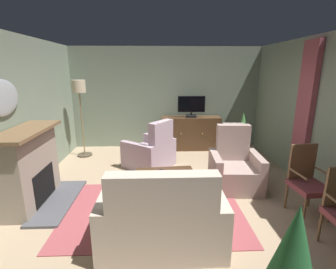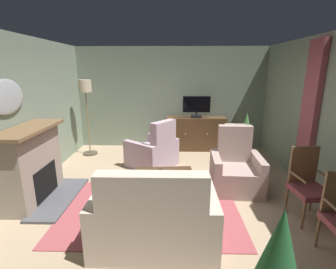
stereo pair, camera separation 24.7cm
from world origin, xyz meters
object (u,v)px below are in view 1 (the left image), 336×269
at_px(folded_newspaper, 166,173).
at_px(side_chair_mid_row, 307,180).
at_px(television, 191,106).
at_px(armchair_facing_sofa, 151,152).
at_px(tv_cabinet, 190,134).
at_px(sofa_floral, 163,220).
at_px(fireplace, 30,169).
at_px(potted_plant_tall_palm_by_window, 242,138).
at_px(armchair_near_window, 235,169).
at_px(potted_plant_on_hearth_side, 293,256).
at_px(floor_lamp, 80,99).
at_px(wall_mirror_oval, 2,98).
at_px(coffee_table, 165,176).
at_px(tv_remote, 159,171).

distance_m(folded_newspaper, side_chair_mid_row, 2.15).
bearing_deg(television, armchair_facing_sofa, -131.26).
distance_m(tv_cabinet, sofa_floral, 3.93).
xyz_separation_m(fireplace, armchair_facing_sofa, (1.86, 1.50, -0.26)).
bearing_deg(potted_plant_tall_palm_by_window, side_chair_mid_row, -75.72).
bearing_deg(armchair_near_window, sofa_floral, -130.78).
xyz_separation_m(tv_cabinet, potted_plant_on_hearth_side, (0.26, -4.78, 0.20)).
height_order(armchair_facing_sofa, armchair_near_window, armchair_near_window).
bearing_deg(side_chair_mid_row, floor_lamp, 146.19).
height_order(tv_cabinet, television, television).
height_order(wall_mirror_oval, coffee_table, wall_mirror_oval).
relative_size(folded_newspaper, armchair_facing_sofa, 0.24).
bearing_deg(potted_plant_on_hearth_side, armchair_facing_sofa, 110.00).
relative_size(sofa_floral, potted_plant_on_hearth_side, 1.37).
xyz_separation_m(television, floor_lamp, (-2.73, -0.40, 0.25)).
bearing_deg(side_chair_mid_row, television, 113.16).
distance_m(fireplace, side_chair_mid_row, 4.25).
bearing_deg(side_chair_mid_row, tv_remote, 163.99).
relative_size(fireplace, floor_lamp, 0.77).
relative_size(television, floor_lamp, 0.38).
xyz_separation_m(fireplace, tv_cabinet, (2.90, 2.73, -0.17)).
bearing_deg(sofa_floral, fireplace, 151.90).
bearing_deg(side_chair_mid_row, folded_newspaper, 165.06).
height_order(television, folded_newspaper, television).
bearing_deg(armchair_near_window, wall_mirror_oval, -172.95).
xyz_separation_m(coffee_table, side_chair_mid_row, (2.08, -0.58, 0.16)).
relative_size(wall_mirror_oval, television, 1.19).
bearing_deg(tv_remote, potted_plant_on_hearth_side, -118.55).
bearing_deg(fireplace, potted_plant_tall_palm_by_window, 18.39).
xyz_separation_m(fireplace, tv_remote, (2.04, 0.19, -0.15)).
bearing_deg(tv_remote, folded_newspaper, -88.12).
bearing_deg(tv_remote, floor_lamp, 76.85).
distance_m(folded_newspaper, floor_lamp, 3.11).
bearing_deg(wall_mirror_oval, armchair_facing_sofa, 35.48).
relative_size(armchair_facing_sofa, floor_lamp, 0.67).
height_order(side_chair_mid_row, potted_plant_tall_palm_by_window, potted_plant_tall_palm_by_window).
relative_size(folded_newspaper, floor_lamp, 0.16).
distance_m(tv_remote, sofa_floral, 1.30).
xyz_separation_m(sofa_floral, armchair_near_window, (1.35, 1.56, -0.00)).
height_order(armchair_facing_sofa, potted_plant_tall_palm_by_window, potted_plant_tall_palm_by_window).
distance_m(wall_mirror_oval, tv_remote, 2.62).
relative_size(folded_newspaper, sofa_floral, 0.20).
relative_size(fireplace, potted_plant_on_hearth_side, 1.31).
bearing_deg(fireplace, tv_remote, 5.41).
bearing_deg(floor_lamp, tv_remote, -48.15).
bearing_deg(potted_plant_tall_palm_by_window, fireplace, -161.61).
relative_size(tv_cabinet, armchair_facing_sofa, 1.26).
bearing_deg(folded_newspaper, tv_cabinet, 92.90).
xyz_separation_m(folded_newspaper, floor_lamp, (-1.99, 2.17, 1.01)).
height_order(tv_remote, potted_plant_tall_palm_by_window, potted_plant_tall_palm_by_window).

